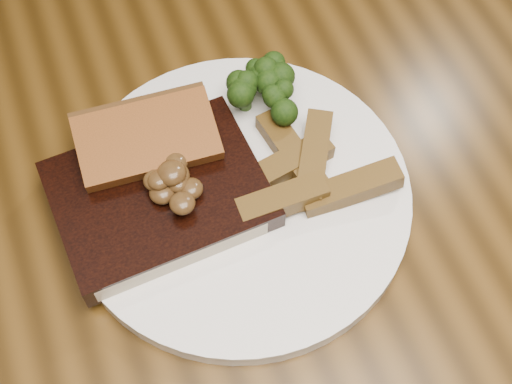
% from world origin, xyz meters
% --- Properties ---
extents(dining_table, '(1.60, 0.90, 0.75)m').
position_xyz_m(dining_table, '(0.00, 0.00, 0.66)').
color(dining_table, '#4B300F').
rests_on(dining_table, ground).
extents(chair_far, '(0.46, 0.46, 0.84)m').
position_xyz_m(chair_far, '(-0.17, 0.54, 0.46)').
color(chair_far, black).
rests_on(chair_far, ground).
extents(plate, '(0.30, 0.30, 0.01)m').
position_xyz_m(plate, '(-0.03, 0.01, 0.76)').
color(plate, white).
rests_on(plate, dining_table).
extents(steak, '(0.17, 0.13, 0.02)m').
position_xyz_m(steak, '(-0.09, 0.03, 0.77)').
color(steak, black).
rests_on(steak, plate).
extents(steak_bone, '(0.14, 0.02, 0.02)m').
position_xyz_m(steak_bone, '(-0.09, -0.03, 0.77)').
color(steak_bone, '#BEB093').
rests_on(steak_bone, plate).
extents(mushroom_pile, '(0.06, 0.06, 0.03)m').
position_xyz_m(mushroom_pile, '(-0.07, 0.03, 0.80)').
color(mushroom_pile, '#4F3618').
rests_on(mushroom_pile, steak).
extents(garlic_bread, '(0.11, 0.07, 0.02)m').
position_xyz_m(garlic_bread, '(-0.08, 0.07, 0.77)').
color(garlic_bread, brown).
rests_on(garlic_bread, plate).
extents(potato_wedges, '(0.10, 0.10, 0.02)m').
position_xyz_m(potato_wedges, '(0.03, -0.00, 0.77)').
color(potato_wedges, brown).
rests_on(potato_wedges, plate).
extents(broccoli_cluster, '(0.07, 0.07, 0.04)m').
position_xyz_m(broccoli_cluster, '(0.03, 0.09, 0.78)').
color(broccoli_cluster, '#213A0D').
rests_on(broccoli_cluster, plate).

